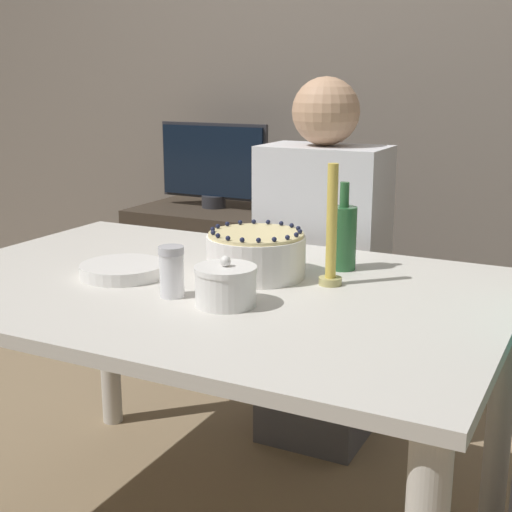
{
  "coord_description": "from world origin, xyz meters",
  "views": [
    {
      "loc": [
        0.87,
        -1.44,
        1.21
      ],
      "look_at": [
        0.08,
        0.11,
        0.77
      ],
      "focal_mm": 50.0,
      "sensor_mm": 36.0,
      "label": 1
    }
  ],
  "objects_px": {
    "tv_monitor": "(213,164)",
    "sugar_bowl": "(226,285)",
    "person_man_blue_shirt": "(322,287)",
    "sugar_shaker": "(172,271)",
    "bottle": "(343,236)",
    "cake": "(256,254)",
    "candle": "(331,236)"
  },
  "relations": [
    {
      "from": "candle",
      "to": "tv_monitor",
      "type": "distance_m",
      "value": 1.34
    },
    {
      "from": "sugar_bowl",
      "to": "candle",
      "type": "xyz_separation_m",
      "value": [
        0.15,
        0.25,
        0.08
      ]
    },
    {
      "from": "sugar_bowl",
      "to": "person_man_blue_shirt",
      "type": "height_order",
      "value": "person_man_blue_shirt"
    },
    {
      "from": "cake",
      "to": "bottle",
      "type": "bearing_deg",
      "value": 43.49
    },
    {
      "from": "candle",
      "to": "tv_monitor",
      "type": "xyz_separation_m",
      "value": [
        -0.9,
        0.99,
        0.02
      ]
    },
    {
      "from": "sugar_bowl",
      "to": "person_man_blue_shirt",
      "type": "bearing_deg",
      "value": 96.66
    },
    {
      "from": "tv_monitor",
      "to": "sugar_bowl",
      "type": "bearing_deg",
      "value": -58.76
    },
    {
      "from": "cake",
      "to": "candle",
      "type": "distance_m",
      "value": 0.21
    },
    {
      "from": "candle",
      "to": "sugar_bowl",
      "type": "bearing_deg",
      "value": -120.32
    },
    {
      "from": "sugar_shaker",
      "to": "bottle",
      "type": "relative_size",
      "value": 0.51
    },
    {
      "from": "sugar_shaker",
      "to": "tv_monitor",
      "type": "distance_m",
      "value": 1.39
    },
    {
      "from": "bottle",
      "to": "person_man_blue_shirt",
      "type": "bearing_deg",
      "value": 117.83
    },
    {
      "from": "tv_monitor",
      "to": "bottle",
      "type": "bearing_deg",
      "value": -43.79
    },
    {
      "from": "cake",
      "to": "person_man_blue_shirt",
      "type": "relative_size",
      "value": 0.21
    },
    {
      "from": "sugar_bowl",
      "to": "cake",
      "type": "bearing_deg",
      "value": 101.15
    },
    {
      "from": "bottle",
      "to": "person_man_blue_shirt",
      "type": "height_order",
      "value": "person_man_blue_shirt"
    },
    {
      "from": "sugar_shaker",
      "to": "tv_monitor",
      "type": "bearing_deg",
      "value": 116.27
    },
    {
      "from": "cake",
      "to": "candle",
      "type": "bearing_deg",
      "value": 3.72
    },
    {
      "from": "sugar_shaker",
      "to": "person_man_blue_shirt",
      "type": "bearing_deg",
      "value": 86.89
    },
    {
      "from": "sugar_shaker",
      "to": "bottle",
      "type": "distance_m",
      "value": 0.48
    },
    {
      "from": "tv_monitor",
      "to": "cake",
      "type": "bearing_deg",
      "value": -54.84
    },
    {
      "from": "cake",
      "to": "sugar_shaker",
      "type": "bearing_deg",
      "value": -111.05
    },
    {
      "from": "sugar_bowl",
      "to": "person_man_blue_shirt",
      "type": "relative_size",
      "value": 0.11
    },
    {
      "from": "cake",
      "to": "sugar_bowl",
      "type": "xyz_separation_m",
      "value": [
        0.05,
        -0.24,
        -0.01
      ]
    },
    {
      "from": "sugar_bowl",
      "to": "candle",
      "type": "bearing_deg",
      "value": 59.68
    },
    {
      "from": "bottle",
      "to": "tv_monitor",
      "type": "bearing_deg",
      "value": 136.21
    },
    {
      "from": "person_man_blue_shirt",
      "to": "bottle",
      "type": "bearing_deg",
      "value": 117.83
    },
    {
      "from": "cake",
      "to": "sugar_bowl",
      "type": "relative_size",
      "value": 1.79
    },
    {
      "from": "sugar_shaker",
      "to": "candle",
      "type": "relative_size",
      "value": 0.4
    },
    {
      "from": "person_man_blue_shirt",
      "to": "cake",
      "type": "bearing_deg",
      "value": 94.77
    },
    {
      "from": "candle",
      "to": "bottle",
      "type": "relative_size",
      "value": 1.28
    },
    {
      "from": "candle",
      "to": "bottle",
      "type": "distance_m",
      "value": 0.16
    }
  ]
}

